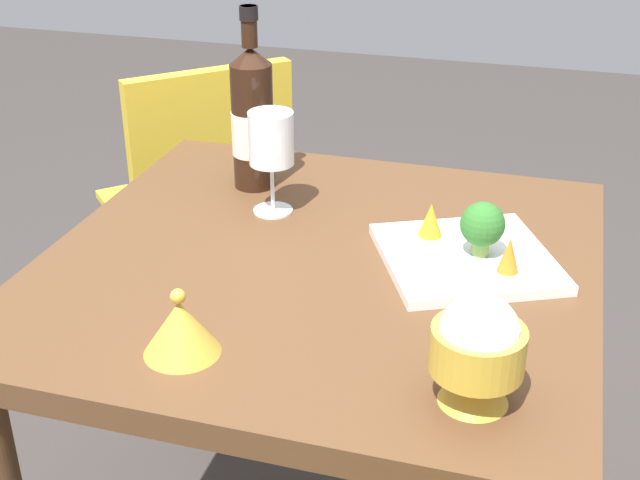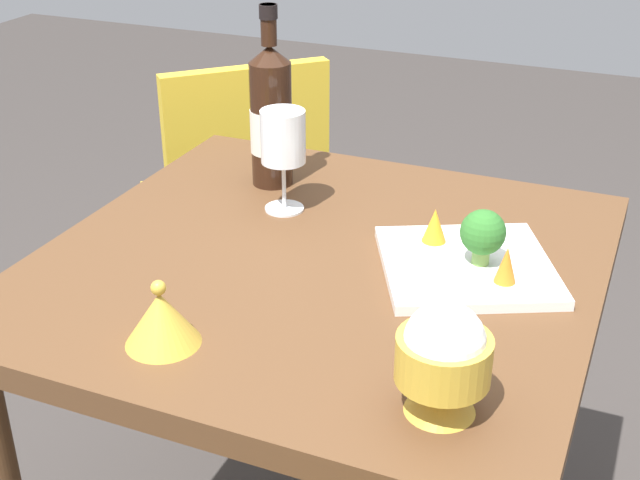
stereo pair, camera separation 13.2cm
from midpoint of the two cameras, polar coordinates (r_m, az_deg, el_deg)
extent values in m
cube|color=brown|center=(1.35, 2.81, -1.97)|extent=(0.85, 0.85, 0.04)
cylinder|color=brown|center=(1.80, 17.80, -9.45)|extent=(0.05, 0.05, 0.71)
cylinder|color=brown|center=(1.95, -3.76, -4.91)|extent=(0.05, 0.05, 0.71)
cube|color=gold|center=(2.29, -4.30, 2.54)|extent=(0.57, 0.57, 0.02)
cube|color=gold|center=(2.05, -2.93, 5.96)|extent=(0.31, 0.31, 0.40)
cylinder|color=black|center=(2.50, -9.04, -1.29)|extent=(0.03, 0.03, 0.43)
cylinder|color=black|center=(2.58, -1.73, 0.03)|extent=(0.03, 0.03, 0.43)
cylinder|color=black|center=(2.21, -6.93, -5.16)|extent=(0.03, 0.03, 0.43)
cylinder|color=black|center=(2.31, 1.23, -3.52)|extent=(0.03, 0.03, 0.43)
cylinder|color=black|center=(1.56, -0.81, 7.61)|extent=(0.08, 0.07, 0.23)
cone|color=black|center=(1.52, -0.84, 12.19)|extent=(0.08, 0.07, 0.03)
cylinder|color=black|center=(1.51, -0.86, 14.02)|extent=(0.03, 0.03, 0.07)
cylinder|color=black|center=(1.51, -0.86, 14.87)|extent=(0.03, 0.03, 0.02)
cylinder|color=silver|center=(1.56, -0.81, 7.22)|extent=(0.08, 0.08, 0.08)
cylinder|color=white|center=(1.49, 0.16, 2.05)|extent=(0.07, 0.07, 0.00)
cylinder|color=white|center=(1.47, 0.16, 3.62)|extent=(0.01, 0.01, 0.08)
cylinder|color=white|center=(1.44, 0.17, 6.82)|extent=(0.08, 0.08, 0.09)
cone|color=gold|center=(1.02, 11.73, -10.13)|extent=(0.08, 0.08, 0.04)
cylinder|color=gold|center=(0.99, 12.00, -7.83)|extent=(0.11, 0.11, 0.05)
sphere|color=white|center=(0.98, 12.13, -6.75)|extent=(0.09, 0.09, 0.09)
cone|color=gold|center=(1.12, -7.15, -5.27)|extent=(0.10, 0.10, 0.07)
sphere|color=gold|center=(1.10, -7.29, -3.26)|extent=(0.02, 0.02, 0.02)
cube|color=white|center=(1.32, 12.53, -1.75)|extent=(0.33, 0.33, 0.02)
cylinder|color=#729E4C|center=(1.31, 13.46, -1.04)|extent=(0.03, 0.03, 0.03)
sphere|color=#2D6B28|center=(1.30, 13.64, 0.43)|extent=(0.07, 0.07, 0.07)
cone|color=orange|center=(1.27, 15.19, -1.66)|extent=(0.03, 0.03, 0.06)
cone|color=orange|center=(1.36, 10.38, 0.89)|extent=(0.04, 0.04, 0.05)
camera|label=1|loc=(0.07, -87.14, 1.45)|focal=48.31mm
camera|label=2|loc=(0.07, 92.86, -1.45)|focal=48.31mm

